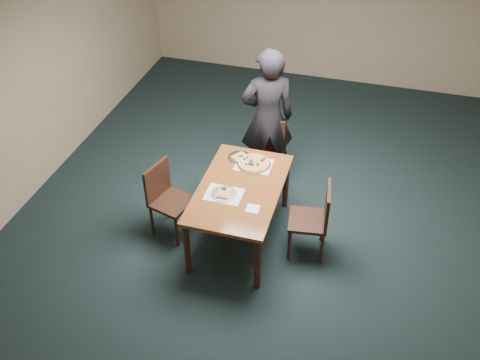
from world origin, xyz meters
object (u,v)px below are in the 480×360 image
(chair_left, at_px, (166,196))
(pizza_pan, at_px, (254,163))
(dining_table, at_px, (240,194))
(chair_far, at_px, (267,151))
(diner, at_px, (267,118))
(slice_plate_far, at_px, (240,157))
(slice_plate_near, at_px, (224,193))
(chair_right, at_px, (315,217))

(chair_left, xyz_separation_m, pizza_pan, (0.89, 0.55, 0.26))
(dining_table, xyz_separation_m, chair_far, (0.04, 1.08, -0.14))
(diner, height_order, slice_plate_far, diner)
(dining_table, bearing_deg, chair_left, -172.82)
(chair_left, distance_m, pizza_pan, 1.08)
(chair_left, bearing_deg, chair_far, -21.62)
(diner, xyz_separation_m, slice_plate_far, (-0.16, -0.67, -0.17))
(pizza_pan, height_order, slice_plate_near, pizza_pan)
(dining_table, height_order, diner, diner)
(dining_table, xyz_separation_m, slice_plate_far, (-0.16, 0.53, 0.10))
(pizza_pan, distance_m, slice_plate_near, 0.63)
(dining_table, distance_m, pizza_pan, 0.46)
(pizza_pan, relative_size, slice_plate_near, 1.42)
(chair_far, distance_m, slice_plate_near, 1.28)
(chair_left, distance_m, slice_plate_near, 0.77)
(chair_right, bearing_deg, slice_plate_far, -124.87)
(diner, height_order, slice_plate_near, diner)
(dining_table, relative_size, chair_right, 1.65)
(slice_plate_far, bearing_deg, chair_left, -137.63)
(chair_left, bearing_deg, dining_table, -67.35)
(pizza_pan, bearing_deg, chair_right, -27.95)
(slice_plate_near, height_order, slice_plate_far, slice_plate_near)
(chair_far, bearing_deg, pizza_pan, -95.40)
(chair_left, xyz_separation_m, diner, (0.86, 1.31, 0.42))
(pizza_pan, bearing_deg, chair_far, 89.60)
(chair_left, height_order, pizza_pan, chair_left)
(chair_left, height_order, slice_plate_far, chair_left)
(slice_plate_far, bearing_deg, slice_plate_near, -88.08)
(slice_plate_near, distance_m, slice_plate_far, 0.70)
(pizza_pan, relative_size, slice_plate_far, 1.42)
(chair_far, bearing_deg, dining_table, -97.29)
(chair_right, height_order, diner, diner)
(dining_table, xyz_separation_m, chair_left, (-0.85, -0.11, -0.14))
(diner, height_order, pizza_pan, diner)
(chair_left, distance_m, diner, 1.62)
(chair_far, relative_size, chair_left, 1.00)
(chair_far, distance_m, pizza_pan, 0.69)
(dining_table, bearing_deg, diner, 89.62)
(chair_right, relative_size, pizza_pan, 2.29)
(pizza_pan, xyz_separation_m, slice_plate_near, (-0.17, -0.61, -0.01))
(pizza_pan, bearing_deg, slice_plate_near, -105.73)
(dining_table, distance_m, chair_left, 0.87)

